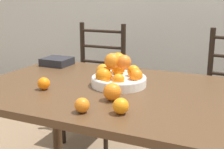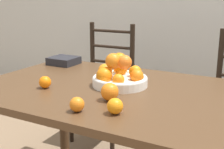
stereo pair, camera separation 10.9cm
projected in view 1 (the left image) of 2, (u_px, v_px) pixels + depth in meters
dining_table at (110, 106)px, 1.64m from camera, size 1.40×0.95×0.72m
fruit_bowl at (118, 76)px, 1.64m from camera, size 0.29×0.29×0.18m
orange_loose_0 at (112, 92)px, 1.42m from camera, size 0.08×0.08×0.08m
orange_loose_1 at (82, 105)px, 1.28m from camera, size 0.06×0.06×0.06m
orange_loose_2 at (44, 84)px, 1.58m from camera, size 0.06×0.06×0.06m
orange_loose_3 at (121, 106)px, 1.26m from camera, size 0.07×0.07×0.07m
chair_left at (96, 83)px, 2.58m from camera, size 0.43×0.41×0.96m
book_stack at (57, 61)px, 2.12m from camera, size 0.18×0.17×0.05m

